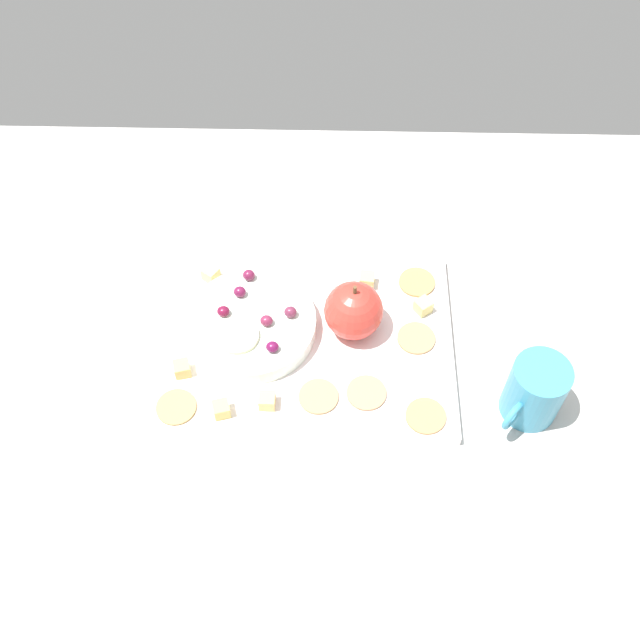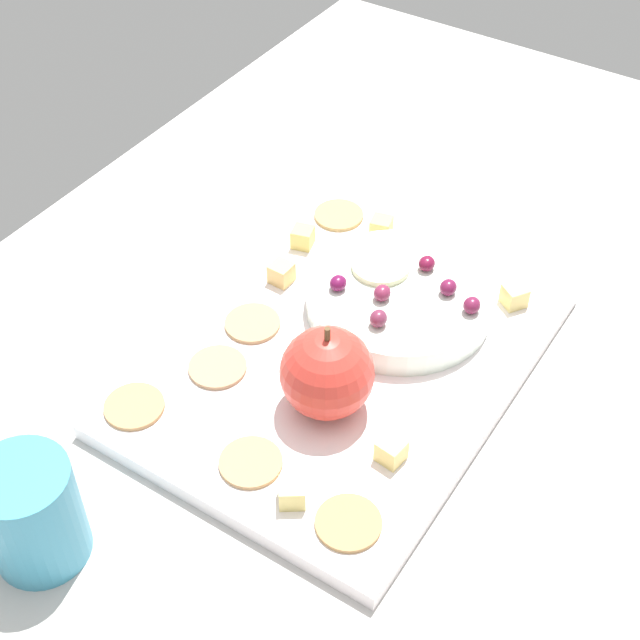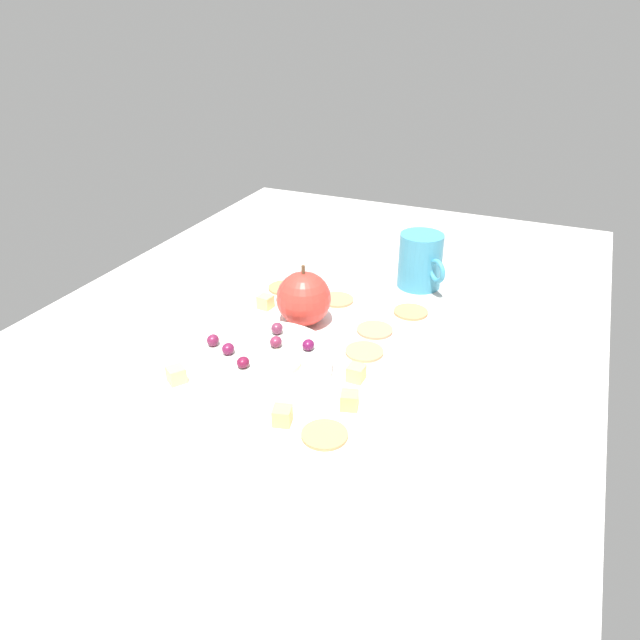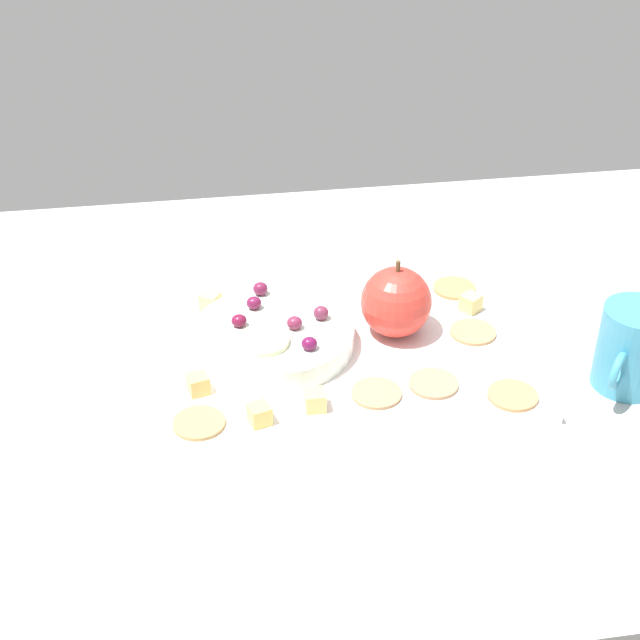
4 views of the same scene
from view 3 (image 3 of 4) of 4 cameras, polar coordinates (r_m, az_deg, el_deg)
name	(u,v)px [view 3 (image 3 of 4)]	position (r cm, az deg, el deg)	size (l,w,h in cm)	color
table	(297,354)	(87.94, -2.19, -3.23)	(133.54, 82.28, 4.52)	#BAB6B1
platter	(299,350)	(83.08, -1.99, -2.80)	(38.50, 29.04, 1.64)	white
serving_dish	(264,362)	(76.67, -5.32, -3.99)	(17.27, 17.27, 2.56)	white
apple_whole	(306,299)	(86.02, -1.33, 1.97)	(7.85, 7.85, 7.85)	red
apple_stem	(306,270)	(84.10, -1.36, 4.73)	(0.50, 0.50, 1.20)	brown
cheese_cube_0	(349,400)	(70.18, 2.78, -7.57)	(2.02, 2.02, 2.02)	#E8CD67
cheese_cube_1	(312,287)	(96.44, -0.74, 3.12)	(2.02, 2.02, 2.02)	#E7D478
cheese_cube_2	(356,373)	(74.91, 3.42, -5.01)	(2.02, 2.02, 2.02)	#F3C470
cheese_cube_3	(282,416)	(67.92, -3.57, -8.99)	(2.02, 2.02, 2.02)	#E6C467
cheese_cube_4	(176,375)	(76.51, -13.38, -5.05)	(2.02, 2.02, 2.02)	#EED278
cheese_cube_5	(265,302)	(92.08, -5.15, 1.71)	(2.02, 2.02, 2.02)	#F0D274
cracker_0	(364,352)	(80.82, 4.20, -2.99)	(5.11, 5.11, 0.40)	tan
cracker_1	(375,330)	(86.01, 5.17, -0.95)	(5.11, 5.11, 0.40)	tan
cracker_2	(411,312)	(91.53, 8.54, 0.75)	(5.11, 5.11, 0.40)	tan
cracker_3	(325,435)	(66.52, 0.43, -10.74)	(5.11, 5.11, 0.40)	tan
cracker_4	(337,300)	(94.22, 1.62, 1.92)	(5.11, 5.11, 0.40)	tan
cracker_5	(284,288)	(98.23, -3.39, 3.04)	(5.11, 5.11, 0.40)	#AE834F
grape_0	(240,362)	(73.46, -7.55, -3.89)	(1.69, 1.52, 1.38)	maroon
grape_1	(278,329)	(79.78, -3.97, -0.81)	(1.69, 1.52, 1.58)	#6D2942
grape_2	(228,349)	(76.10, -8.64, -2.70)	(1.69, 1.52, 1.47)	maroon
grape_3	(308,345)	(76.15, -1.11, -2.35)	(1.69, 1.52, 1.41)	#631340
grape_4	(213,340)	(78.20, -10.05, -1.89)	(1.69, 1.52, 1.53)	maroon
grape_5	(276,342)	(76.93, -4.17, -2.06)	(1.69, 1.52, 1.46)	maroon
apple_slice_0	(279,363)	(73.53, -3.91, -4.02)	(5.53, 5.53, 0.60)	beige
cup	(421,261)	(102.57, 9.45, 5.51)	(8.43, 8.99, 9.21)	teal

